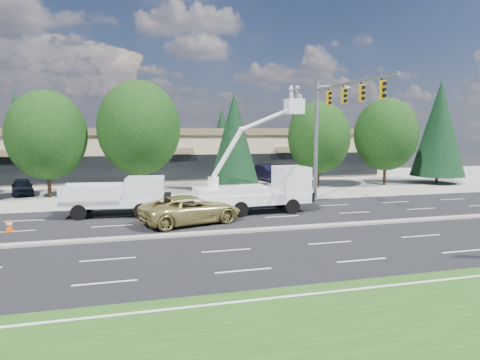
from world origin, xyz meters
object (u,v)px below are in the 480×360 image
object	(u,v)px
utility_pickup	(121,200)
minivan	(191,209)
bucket_truck	(262,184)
signal_mast	(330,119)

from	to	relation	value
utility_pickup	minivan	world-z (taller)	utility_pickup
bucket_truck	minivan	bearing A→B (deg)	-158.74
signal_mast	bucket_truck	xyz separation A→B (m)	(-5.72, -2.11, -4.25)
signal_mast	bucket_truck	bearing A→B (deg)	-159.78
minivan	bucket_truck	bearing A→B (deg)	-82.75
utility_pickup	bucket_truck	distance (m)	8.93
utility_pickup	minivan	size ratio (longest dim) A/B	1.11
signal_mast	minivan	size ratio (longest dim) A/B	1.76
utility_pickup	bucket_truck	size ratio (longest dim) A/B	0.76
signal_mast	utility_pickup	distance (m)	15.42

